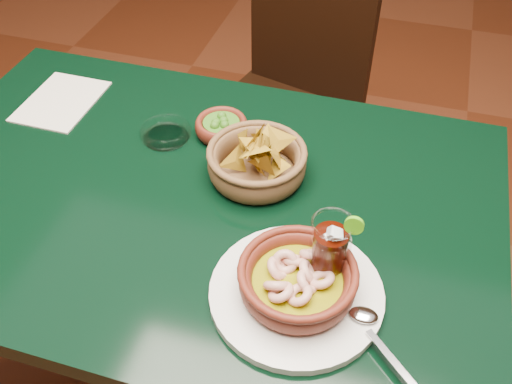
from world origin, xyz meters
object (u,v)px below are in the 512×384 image
(shrimp_plate, at_px, (297,283))
(chip_basket, at_px, (257,161))
(dining_chair, at_px, (289,99))
(dining_table, at_px, (195,227))
(cola_drink, at_px, (329,253))

(shrimp_plate, height_order, chip_basket, chip_basket)
(dining_chair, relative_size, shrimp_plate, 2.55)
(dining_table, xyz_separation_m, shrimp_plate, (0.26, -0.18, 0.13))
(dining_chair, bearing_deg, chip_basket, -82.43)
(dining_table, bearing_deg, shrimp_plate, -34.77)
(shrimp_plate, xyz_separation_m, cola_drink, (0.04, 0.05, 0.04))
(shrimp_plate, bearing_deg, dining_table, 145.23)
(shrimp_plate, relative_size, cola_drink, 2.22)
(dining_chair, relative_size, cola_drink, 5.66)
(dining_table, height_order, dining_chair, dining_chair)
(dining_table, relative_size, shrimp_plate, 3.32)
(dining_table, height_order, cola_drink, cola_drink)
(dining_table, xyz_separation_m, dining_chair, (0.03, 0.71, -0.15))
(shrimp_plate, relative_size, chip_basket, 1.56)
(cola_drink, bearing_deg, dining_table, 155.99)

